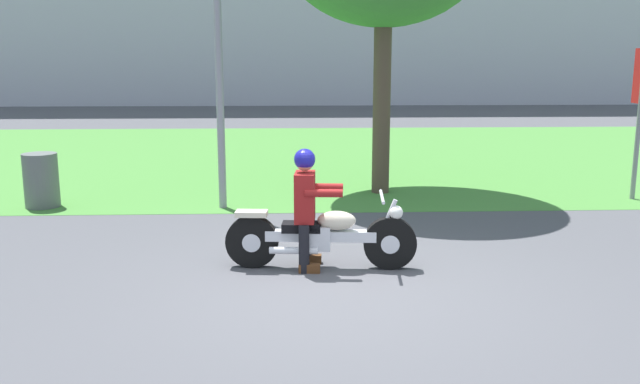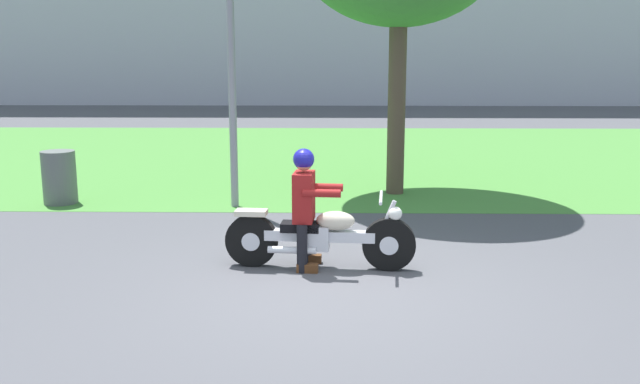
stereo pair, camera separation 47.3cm
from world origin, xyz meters
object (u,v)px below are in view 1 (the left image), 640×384
motorcycle_lead (321,236)px  streetlight_pole (226,0)px  rider_lead (306,199)px  trash_can (41,180)px

motorcycle_lead → streetlight_pole: 4.45m
streetlight_pole → motorcycle_lead: bearing=-67.7°
motorcycle_lead → rider_lead: bearing=179.1°
streetlight_pole → trash_can: streetlight_pole is taller
rider_lead → trash_can: size_ratio=1.60×
rider_lead → trash_can: (-4.16, 3.33, -0.37)m
rider_lead → motorcycle_lead: bearing=-0.9°
trash_can → motorcycle_lead: bearing=-37.8°
streetlight_pole → trash_can: bearing=176.7°
motorcycle_lead → streetlight_pole: streetlight_pole is taller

